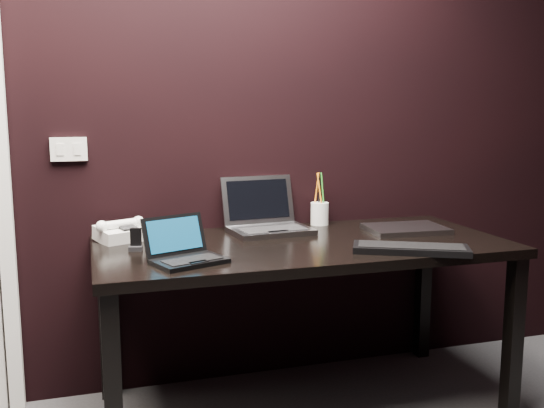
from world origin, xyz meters
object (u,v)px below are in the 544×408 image
object	(u,v)px
closed_laptop	(406,229)
netbook	(185,253)
desk_phone	(120,232)
silver_laptop	(267,222)
desk	(302,260)
ext_keyboard	(411,249)
mobile_phone	(136,242)
pen_cup	(320,213)

from	to	relation	value
closed_laptop	netbook	bearing A→B (deg)	-166.02
closed_laptop	desk_phone	bearing A→B (deg)	172.07
netbook	silver_laptop	world-z (taller)	silver_laptop
desk	desk_phone	bearing A→B (deg)	161.91
silver_laptop	ext_keyboard	distance (m)	0.69
mobile_phone	desk	bearing A→B (deg)	-3.62
desk	closed_laptop	distance (m)	0.53
closed_laptop	pen_cup	bearing A→B (deg)	139.18
ext_keyboard	mobile_phone	xyz separation A→B (m)	(-1.02, 0.34, 0.02)
silver_laptop	desk_phone	size ratio (longest dim) A/B	1.66
desk_phone	pen_cup	world-z (taller)	pen_cup
mobile_phone	ext_keyboard	bearing A→B (deg)	-18.63
netbook	closed_laptop	size ratio (longest dim) A/B	0.85
netbook	pen_cup	bearing A→B (deg)	35.91
ext_keyboard	desk_phone	bearing A→B (deg)	153.23
ext_keyboard	mobile_phone	world-z (taller)	mobile_phone
silver_laptop	mobile_phone	world-z (taller)	silver_laptop
ext_keyboard	pen_cup	size ratio (longest dim) A/B	1.84
silver_laptop	mobile_phone	bearing A→B (deg)	-161.22
closed_laptop	desk	bearing A→B (deg)	-172.97
desk	silver_laptop	xyz separation A→B (m)	(-0.08, 0.25, 0.12)
desk	desk_phone	xyz separation A→B (m)	(-0.73, 0.24, 0.12)
desk	mobile_phone	xyz separation A→B (m)	(-0.68, 0.04, 0.11)
closed_laptop	desk_phone	distance (m)	1.26
desk	mobile_phone	size ratio (longest dim) A/B	19.32
netbook	silver_laptop	size ratio (longest dim) A/B	0.82
netbook	pen_cup	size ratio (longest dim) A/B	1.23
silver_laptop	mobile_phone	size ratio (longest dim) A/B	4.28
ext_keyboard	closed_laptop	distance (m)	0.41
netbook	desk_phone	distance (m)	0.48
desk	pen_cup	distance (m)	0.42
pen_cup	mobile_phone	bearing A→B (deg)	-161.84
silver_laptop	netbook	bearing A→B (deg)	-135.02
desk_phone	mobile_phone	bearing A→B (deg)	-75.71
netbook	silver_laptop	distance (m)	0.63
desk	pen_cup	size ratio (longest dim) A/B	6.75
netbook	ext_keyboard	world-z (taller)	netbook
desk_phone	pen_cup	size ratio (longest dim) A/B	0.90
desk_phone	pen_cup	distance (m)	0.94
closed_laptop	silver_laptop	bearing A→B (deg)	163.13
desk	netbook	size ratio (longest dim) A/B	5.51
pen_cup	closed_laptop	bearing A→B (deg)	-40.82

